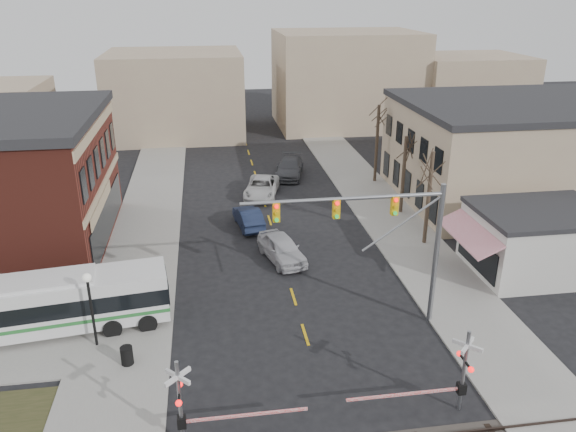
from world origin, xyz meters
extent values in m
plane|color=black|center=(0.00, 0.00, 0.00)|extent=(160.00, 160.00, 0.00)
cube|color=gray|center=(-9.50, 20.00, 0.06)|extent=(5.00, 60.00, 0.12)
cube|color=gray|center=(9.50, 20.00, 0.06)|extent=(5.00, 60.00, 0.12)
cube|color=tan|center=(-11.95, 16.00, 4.30)|extent=(0.10, 15.00, 0.50)
cube|color=tan|center=(-11.95, 16.00, 8.40)|extent=(0.10, 15.00, 0.70)
cube|color=black|center=(-11.95, 16.00, 1.80)|extent=(0.08, 13.00, 2.60)
cube|color=tan|center=(22.00, 20.00, 4.00)|extent=(20.00, 15.00, 8.00)
cube|color=#262628|center=(22.00, 20.00, 8.25)|extent=(20.30, 15.30, 0.50)
cube|color=beige|center=(16.00, 7.00, 2.00)|extent=(8.00, 6.00, 4.00)
cube|color=#262628|center=(16.00, 7.00, 4.15)|extent=(8.20, 6.20, 0.30)
cube|color=#B4162F|center=(11.20, 7.00, 3.00)|extent=(1.68, 6.00, 0.87)
cylinder|color=#382B21|center=(10.50, 12.00, 3.50)|extent=(0.28, 0.28, 6.75)
cylinder|color=#382B21|center=(10.80, 18.00, 3.27)|extent=(0.28, 0.28, 6.30)
cylinder|color=#382B21|center=(11.00, 26.00, 3.72)|extent=(0.28, 0.28, 7.20)
cube|color=silver|center=(-13.23, 4.21, 1.78)|extent=(12.31, 4.14, 2.67)
cube|color=black|center=(-13.23, 4.21, 1.96)|extent=(12.35, 4.18, 0.91)
cube|color=#256F2F|center=(-13.23, 4.21, 1.16)|extent=(12.35, 4.18, 0.20)
cylinder|color=black|center=(-13.23, 4.21, 0.50)|extent=(1.33, 2.72, 1.01)
cylinder|color=gray|center=(7.04, 2.35, 4.00)|extent=(0.28, 0.28, 8.00)
cylinder|color=gray|center=(1.91, 2.35, 7.50)|extent=(10.27, 0.20, 0.20)
cube|color=gold|center=(4.54, 2.35, 7.00)|extent=(0.35, 0.30, 1.00)
cube|color=gold|center=(1.54, 2.35, 7.00)|extent=(0.35, 0.30, 1.00)
cube|color=gold|center=(-1.46, 2.35, 7.00)|extent=(0.35, 0.30, 1.00)
cylinder|color=gray|center=(-6.24, -4.82, 2.00)|extent=(0.16, 0.16, 4.00)
cube|color=silver|center=(-6.24, -4.82, 3.30)|extent=(1.00, 1.00, 0.18)
cube|color=silver|center=(-6.24, -4.82, 3.30)|extent=(1.00, 1.00, 0.18)
sphere|color=#FF0C0C|center=(-6.24, -5.37, 2.50)|extent=(0.26, 0.26, 0.26)
sphere|color=#FF0C0C|center=(-6.24, -4.27, 2.50)|extent=(0.26, 0.26, 0.26)
cube|color=black|center=(-6.24, -4.82, 1.10)|extent=(0.35, 0.35, 0.50)
cube|color=#FF0C0C|center=(-3.64, -4.82, 1.10)|extent=(5.00, 0.10, 0.10)
cylinder|color=gray|center=(5.66, -4.57, 2.00)|extent=(0.16, 0.16, 4.00)
cube|color=silver|center=(5.66, -4.57, 3.30)|extent=(1.00, 1.00, 0.18)
cube|color=silver|center=(5.66, -4.57, 3.30)|extent=(1.00, 1.00, 0.18)
sphere|color=#FF0C0C|center=(5.66, -5.12, 2.50)|extent=(0.26, 0.26, 0.26)
sphere|color=#FF0C0C|center=(5.66, -4.02, 2.50)|extent=(0.26, 0.26, 0.26)
cube|color=black|center=(5.66, -4.57, 1.10)|extent=(0.35, 0.35, 0.50)
cube|color=#FF0C0C|center=(3.06, -4.57, 1.10)|extent=(5.00, 0.10, 0.10)
cylinder|color=black|center=(-10.78, 2.54, 1.99)|extent=(0.14, 0.14, 3.74)
sphere|color=silver|center=(-10.78, 2.54, 4.01)|extent=(0.44, 0.44, 0.44)
cylinder|color=black|center=(-9.04, 0.71, 0.59)|extent=(0.60, 0.60, 0.93)
imported|color=#B4B3B8|center=(-0.01, 11.00, 0.86)|extent=(3.27, 5.40, 1.72)
imported|color=#161E37|center=(-1.74, 17.02, 0.77)|extent=(2.29, 4.85, 1.54)
imported|color=#BCBCBC|center=(-0.01, 23.71, 0.81)|extent=(3.96, 6.26, 1.61)
imported|color=#45464A|center=(3.28, 28.91, 0.85)|extent=(3.74, 6.29, 1.71)
imported|color=#534642|center=(-8.20, 3.90, 1.07)|extent=(0.70, 0.82, 1.91)
imported|color=#2F2C4E|center=(-10.08, 8.23, 0.98)|extent=(1.06, 1.04, 1.73)
camera|label=1|loc=(-4.65, -22.84, 17.15)|focal=35.00mm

